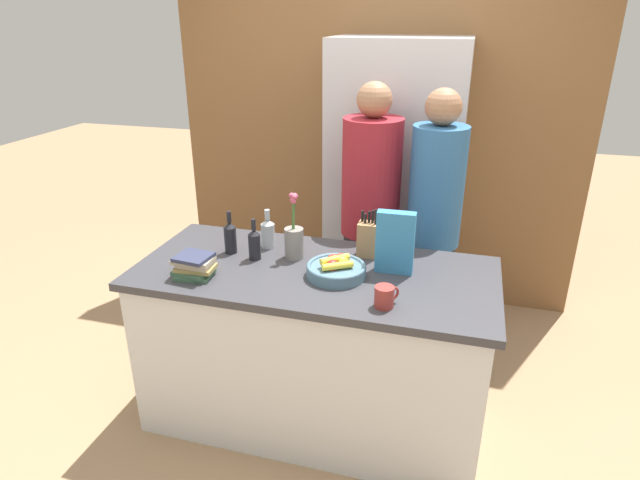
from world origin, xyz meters
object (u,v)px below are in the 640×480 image
(bottle_oil, at_px, (268,233))
(person_in_blue, at_px, (434,219))
(flower_vase, at_px, (294,239))
(bottle_vinegar, at_px, (254,243))
(bottle_wine, at_px, (230,236))
(cereal_box, at_px, (395,243))
(knife_block, at_px, (368,239))
(book_stack, at_px, (194,266))
(refrigerator, at_px, (394,186))
(fruit_bowl, at_px, (336,268))
(person_at_sink, at_px, (370,210))
(coffee_mug, at_px, (385,297))

(bottle_oil, distance_m, person_in_blue, 0.97)
(flower_vase, distance_m, bottle_vinegar, 0.20)
(bottle_wine, height_order, person_in_blue, person_in_blue)
(bottle_wine, bearing_deg, cereal_box, 0.25)
(knife_block, bearing_deg, bottle_wine, -167.48)
(book_stack, bearing_deg, refrigerator, 63.17)
(fruit_bowl, bearing_deg, cereal_box, 24.99)
(knife_block, xyz_separation_m, book_stack, (-0.76, -0.46, -0.04))
(bottle_oil, distance_m, person_at_sink, 0.70)
(knife_block, relative_size, bottle_wine, 1.13)
(refrigerator, height_order, cereal_box, refrigerator)
(fruit_bowl, xyz_separation_m, person_in_blue, (0.40, 0.70, 0.04))
(flower_vase, xyz_separation_m, bottle_wine, (-0.35, -0.03, -0.02))
(fruit_bowl, distance_m, knife_block, 0.30)
(refrigerator, xyz_separation_m, bottle_vinegar, (-0.54, -1.22, 0.01))
(cereal_box, distance_m, bottle_wine, 0.87)
(refrigerator, distance_m, book_stack, 1.66)
(flower_vase, distance_m, bottle_wine, 0.35)
(refrigerator, bearing_deg, book_stack, -116.83)
(bottle_wine, bearing_deg, book_stack, -99.47)
(knife_block, xyz_separation_m, bottle_wine, (-0.71, -0.16, -0.01))
(person_in_blue, bearing_deg, coffee_mug, -115.62)
(coffee_mug, height_order, book_stack, book_stack)
(flower_vase, xyz_separation_m, bottle_vinegar, (-0.19, -0.07, -0.02))
(person_in_blue, bearing_deg, refrigerator, 100.48)
(bottle_vinegar, bearing_deg, person_at_sink, 54.95)
(bottle_oil, distance_m, bottle_vinegar, 0.16)
(flower_vase, xyz_separation_m, person_at_sink, (0.28, 0.61, -0.03))
(bottle_wine, bearing_deg, coffee_mug, -21.45)
(refrigerator, height_order, knife_block, refrigerator)
(cereal_box, xyz_separation_m, bottle_vinegar, (-0.72, -0.04, -0.07))
(refrigerator, xyz_separation_m, coffee_mug, (0.19, -1.52, -0.03))
(book_stack, bearing_deg, fruit_bowl, 15.97)
(knife_block, distance_m, person_at_sink, 0.49)
(cereal_box, xyz_separation_m, person_in_blue, (0.14, 0.58, -0.08))
(refrigerator, distance_m, bottle_vinegar, 1.33)
(coffee_mug, height_order, person_in_blue, person_in_blue)
(book_stack, distance_m, bottle_oil, 0.48)
(person_in_blue, bearing_deg, person_at_sink, 154.54)
(fruit_bowl, xyz_separation_m, cereal_box, (0.26, 0.12, 0.12))
(refrigerator, relative_size, bottle_wine, 8.38)
(cereal_box, bearing_deg, flower_vase, 177.19)
(person_at_sink, bearing_deg, coffee_mug, -70.94)
(refrigerator, xyz_separation_m, person_in_blue, (0.32, -0.59, 0.00))
(person_in_blue, bearing_deg, book_stack, -157.70)
(knife_block, bearing_deg, person_in_blue, 54.70)
(bottle_vinegar, bearing_deg, fruit_bowl, -9.55)
(fruit_bowl, xyz_separation_m, bottle_vinegar, (-0.46, 0.08, 0.05))
(cereal_box, height_order, bottle_oil, cereal_box)
(bottle_vinegar, bearing_deg, cereal_box, 3.59)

